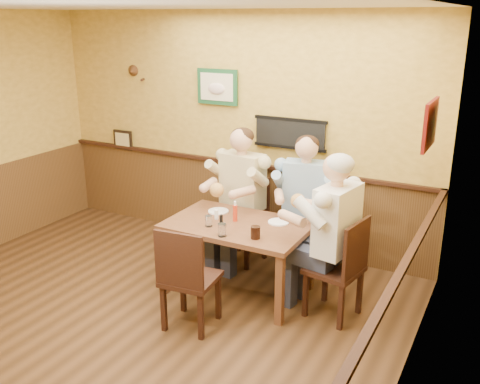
% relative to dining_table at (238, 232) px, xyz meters
% --- Properties ---
extents(room, '(5.02, 5.03, 2.81)m').
position_rel_dining_table_xyz_m(room, '(-0.56, -1.13, 1.03)').
color(room, '#382210').
rests_on(room, ground).
extents(dining_table, '(1.40, 0.90, 0.75)m').
position_rel_dining_table_xyz_m(dining_table, '(0.00, 0.00, 0.00)').
color(dining_table, brown).
rests_on(dining_table, ground).
extents(chair_back_left, '(0.51, 0.51, 0.99)m').
position_rel_dining_table_xyz_m(chair_back_left, '(-0.30, 0.67, -0.16)').
color(chair_back_left, '#331A10').
rests_on(chair_back_left, ground).
extents(chair_back_right, '(0.53, 0.53, 0.96)m').
position_rel_dining_table_xyz_m(chair_back_right, '(0.40, 0.79, -0.18)').
color(chair_back_right, '#331A10').
rests_on(chair_back_right, ground).
extents(chair_right_end, '(0.53, 0.53, 0.99)m').
position_rel_dining_table_xyz_m(chair_right_end, '(1.02, 0.00, -0.16)').
color(chair_right_end, '#331A10').
rests_on(chair_right_end, ground).
extents(chair_near_side, '(0.50, 0.50, 0.99)m').
position_rel_dining_table_xyz_m(chair_near_side, '(-0.07, -0.77, -0.16)').
color(chair_near_side, '#331A10').
rests_on(chair_near_side, ground).
extents(diner_tan_shirt, '(0.72, 0.72, 1.41)m').
position_rel_dining_table_xyz_m(diner_tan_shirt, '(-0.30, 0.67, 0.05)').
color(diner_tan_shirt, beige).
rests_on(diner_tan_shirt, ground).
extents(diner_blue_polo, '(0.75, 0.75, 1.38)m').
position_rel_dining_table_xyz_m(diner_blue_polo, '(0.40, 0.79, 0.03)').
color(diner_blue_polo, '#85A8C8').
rests_on(diner_blue_polo, ground).
extents(diner_white_elder, '(0.76, 0.76, 1.42)m').
position_rel_dining_table_xyz_m(diner_white_elder, '(1.02, 0.00, 0.05)').
color(diner_white_elder, white).
rests_on(diner_white_elder, ground).
extents(water_glass_left, '(0.08, 0.08, 0.11)m').
position_rel_dining_table_xyz_m(water_glass_left, '(-0.22, -0.21, 0.15)').
color(water_glass_left, white).
rests_on(water_glass_left, dining_table).
extents(water_glass_mid, '(0.10, 0.10, 0.12)m').
position_rel_dining_table_xyz_m(water_glass_mid, '(0.02, -0.36, 0.15)').
color(water_glass_mid, silver).
rests_on(water_glass_mid, dining_table).
extents(cola_tumbler, '(0.11, 0.11, 0.12)m').
position_rel_dining_table_xyz_m(cola_tumbler, '(0.33, -0.26, 0.15)').
color(cola_tumbler, black).
rests_on(cola_tumbler, dining_table).
extents(hot_sauce_bottle, '(0.05, 0.05, 0.19)m').
position_rel_dining_table_xyz_m(hot_sauce_bottle, '(-0.05, 0.04, 0.19)').
color(hot_sauce_bottle, red).
rests_on(hot_sauce_bottle, dining_table).
extents(salt_shaker, '(0.05, 0.05, 0.10)m').
position_rel_dining_table_xyz_m(salt_shaker, '(-0.25, -0.01, 0.14)').
color(salt_shaker, white).
rests_on(salt_shaker, dining_table).
extents(pepper_shaker, '(0.04, 0.04, 0.08)m').
position_rel_dining_table_xyz_m(pepper_shaker, '(-0.15, -0.07, 0.13)').
color(pepper_shaker, black).
rests_on(pepper_shaker, dining_table).
extents(plate_far_left, '(0.29, 0.29, 0.01)m').
position_rel_dining_table_xyz_m(plate_far_left, '(-0.34, 0.19, 0.10)').
color(plate_far_left, white).
rests_on(plate_far_left, dining_table).
extents(plate_far_right, '(0.26, 0.26, 0.01)m').
position_rel_dining_table_xyz_m(plate_far_right, '(0.35, 0.20, 0.10)').
color(plate_far_right, white).
rests_on(plate_far_right, dining_table).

